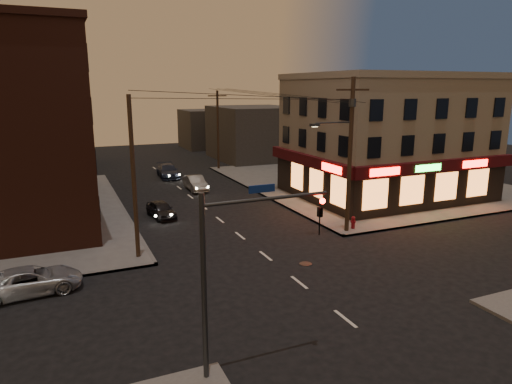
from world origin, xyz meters
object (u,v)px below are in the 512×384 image
sedan_near (161,209)px  suv_cross (31,281)px  fire_hydrant (353,222)px  sedan_far (168,171)px  sedan_mid (195,183)px

sedan_near → suv_cross: bearing=-136.0°
suv_cross → fire_hydrant: 19.74m
fire_hydrant → sedan_near: bearing=143.4°
sedan_far → fire_hydrant: size_ratio=5.70×
suv_cross → sedan_near: bearing=-43.9°
sedan_far → sedan_near: bearing=-101.9°
sedan_near → sedan_far: size_ratio=0.76×
suv_cross → sedan_near: (8.38, 10.37, -0.02)m
sedan_mid → fire_hydrant: 17.51m
sedan_near → fire_hydrant: bearing=-43.7°
sedan_near → fire_hydrant: (11.26, -8.37, -0.01)m
sedan_mid → sedan_far: (-0.96, 7.23, 0.01)m
suv_cross → sedan_far: (12.40, 25.58, 0.06)m
sedan_near → sedan_far: 15.73m
sedan_far → fire_hydrant: bearing=-70.0°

